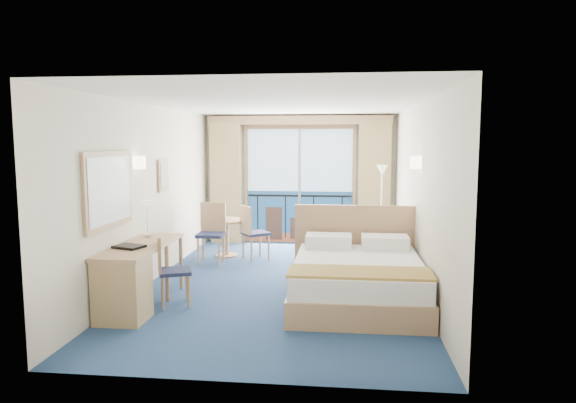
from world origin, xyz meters
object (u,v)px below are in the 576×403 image
Objects in this scene: nightstand at (394,256)px; floor_lamp at (382,186)px; desk_chair at (168,266)px; desk at (127,281)px; armchair at (365,237)px; bed at (357,278)px; round_table at (227,228)px; table_chair_b at (212,229)px; table_chair_a at (251,229)px.

nightstand is 0.36× the size of floor_lamp.
desk is at bearing 123.48° from desk_chair.
armchair reaches higher than nightstand.
armchair is at bearing -61.85° from desk_chair.
desk is at bearing -161.85° from bed.
bed is 1.59m from nightstand.
round_table is at bearing 82.70° from desk.
desk reaches higher than round_table.
floor_lamp is (0.54, 3.32, 0.95)m from bed.
armchair is 4.72m from desk.
armchair is at bearing 12.12° from table_chair_b.
bed is 2.97m from table_chair_a.
table_chair_b is at bearing 169.62° from nightstand.
round_table is at bearing -23.15° from desk_chair.
armchair is 0.85× the size of table_chair_a.
table_chair_b reaches higher than round_table.
bed is 3.25m from table_chair_b.
table_chair_a is at bearing -24.70° from round_table.
desk is (-2.81, -0.92, 0.12)m from bed.
floor_lamp is 0.97× the size of desk.
table_chair_a is (0.96, 3.23, 0.11)m from desk.
floor_lamp is at bearing -60.09° from desk_chair.
round_table is (-3.00, 1.08, 0.22)m from nightstand.
nightstand is at bearing -144.74° from table_chair_a.
desk_chair is 2.80m from table_chair_a.
table_chair_b is (-0.15, -0.50, 0.07)m from round_table.
round_table is 0.57m from table_chair_a.
bed reaches higher than armchair.
bed is 3.66× the size of nightstand.
armchair is 2.59m from round_table.
round_table is (-2.37, 2.54, 0.19)m from bed.
nightstand is 4.19m from desk.
nightstand is 2.63m from table_chair_a.
bed is at bearing -177.12° from table_chair_a.
table_chair_a is (-2.06, -0.40, 0.18)m from armchair.
floor_lamp is at bearing 51.66° from desk.
nightstand is 3.21m from table_chair_b.
desk_chair is at bearing -90.20° from table_chair_b.
floor_lamp reaches higher than nightstand.
table_chair_b is (-0.06, 2.46, 0.07)m from desk_chair.
nightstand is at bearing 87.10° from armchair.
floor_lamp reaches higher than desk.
bed reaches higher than table_chair_a.
desk is at bearing -145.29° from nightstand.
table_chair_a is 0.72m from table_chair_b.
desk is 3.49m from round_table.
bed reaches higher than desk.
desk is 3.37m from table_chair_a.
round_table is at bearing 71.66° from table_chair_b.
desk is (-3.44, -2.38, 0.14)m from nightstand.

